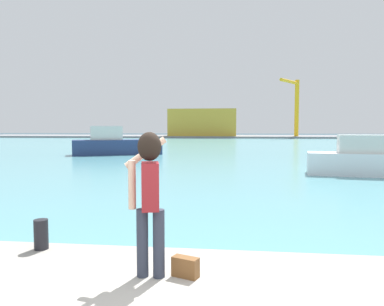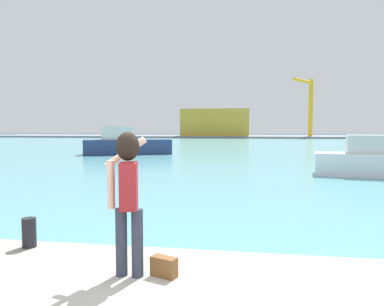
% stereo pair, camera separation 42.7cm
% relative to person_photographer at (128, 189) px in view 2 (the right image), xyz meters
% --- Properties ---
extents(ground_plane, '(220.00, 220.00, 0.00)m').
position_rel_person_photographer_xyz_m(ground_plane, '(0.43, 49.08, -1.72)').
color(ground_plane, '#334751').
extents(harbor_water, '(140.00, 100.00, 0.02)m').
position_rel_person_photographer_xyz_m(harbor_water, '(0.43, 51.08, -1.71)').
color(harbor_water, '#599EA8').
rests_on(harbor_water, ground_plane).
extents(far_shore_dock, '(140.00, 20.00, 0.46)m').
position_rel_person_photographer_xyz_m(far_shore_dock, '(0.43, 91.08, -1.49)').
color(far_shore_dock, gray).
rests_on(far_shore_dock, ground_plane).
extents(person_photographer, '(0.54, 0.54, 1.74)m').
position_rel_person_photographer_xyz_m(person_photographer, '(0.00, 0.00, 0.00)').
color(person_photographer, '#2D3342').
rests_on(person_photographer, quay_promenade).
extents(handbag, '(0.35, 0.25, 0.24)m').
position_rel_person_photographer_xyz_m(handbag, '(0.43, 0.04, -0.95)').
color(handbag, brown).
rests_on(handbag, quay_promenade).
extents(harbor_bollard, '(0.20, 0.20, 0.44)m').
position_rel_person_photographer_xyz_m(harbor_bollard, '(-1.83, 0.79, -0.85)').
color(harbor_bollard, black).
rests_on(harbor_bollard, quay_promenade).
extents(boat_moored, '(8.10, 5.23, 2.58)m').
position_rel_person_photographer_xyz_m(boat_moored, '(-9.87, 27.96, -0.77)').
color(boat_moored, navy).
rests_on(boat_moored, harbor_water).
extents(warehouse_left, '(16.45, 10.92, 6.58)m').
position_rel_person_photographer_xyz_m(warehouse_left, '(-7.19, 88.14, 2.03)').
color(warehouse_left, gold).
rests_on(warehouse_left, far_shore_dock).
extents(port_crane, '(5.41, 8.10, 13.24)m').
position_rel_person_photographer_xyz_m(port_crane, '(14.62, 84.03, 6.78)').
color(port_crane, yellow).
rests_on(port_crane, far_shore_dock).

